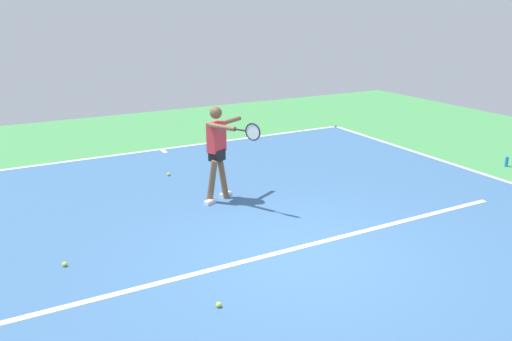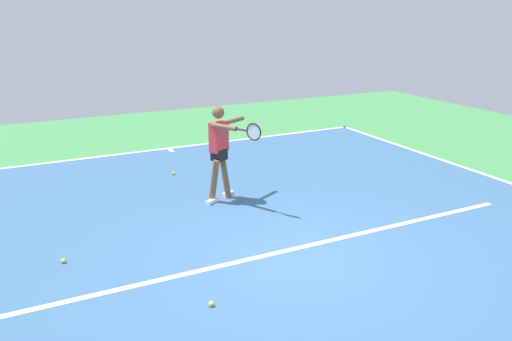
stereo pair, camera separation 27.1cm
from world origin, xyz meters
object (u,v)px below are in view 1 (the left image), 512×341
at_px(tennis_player, 219,148).
at_px(water_bottle, 507,162).
at_px(tennis_ball_by_baseline, 65,264).
at_px(tennis_ball_near_player, 169,174).
at_px(tennis_ball_centre_court, 219,305).

relative_size(tennis_player, water_bottle, 7.80).
relative_size(tennis_ball_by_baseline, water_bottle, 0.30).
bearing_deg(tennis_ball_by_baseline, tennis_player, -156.12).
height_order(tennis_ball_near_player, water_bottle, water_bottle).
relative_size(tennis_player, tennis_ball_by_baseline, 25.99).
height_order(tennis_ball_by_baseline, tennis_ball_near_player, same).
height_order(tennis_player, tennis_ball_centre_court, tennis_player).
xyz_separation_m(tennis_ball_near_player, water_bottle, (-6.72, 2.90, 0.08)).
height_order(tennis_player, tennis_ball_near_player, tennis_player).
xyz_separation_m(tennis_ball_by_baseline, tennis_ball_near_player, (-2.52, -3.05, 0.00)).
distance_m(tennis_ball_centre_court, tennis_ball_near_player, 5.05).
distance_m(tennis_player, tennis_ball_by_baseline, 3.27).
height_order(tennis_player, water_bottle, tennis_player).
relative_size(tennis_ball_near_player, water_bottle, 0.30).
bearing_deg(tennis_ball_centre_court, tennis_ball_by_baseline, -52.98).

